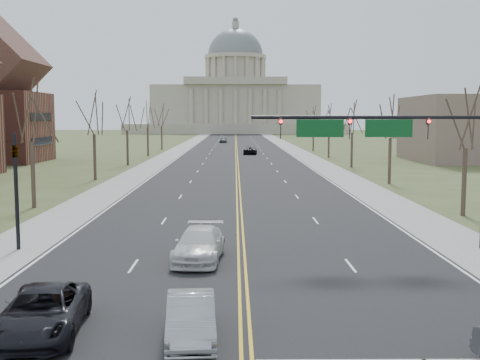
{
  "coord_description": "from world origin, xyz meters",
  "views": [
    {
      "loc": [
        -0.33,
        -17.05,
        6.83
      ],
      "look_at": [
        -0.01,
        19.31,
        3.0
      ],
      "focal_mm": 45.0,
      "sensor_mm": 36.0,
      "label": 1
    }
  ],
  "objects_px": {
    "car_far_nb": "(250,150)",
    "signal_left": "(16,178)",
    "car_sb_inner_second": "(199,245)",
    "car_sb_inner_lead": "(191,318)",
    "car_far_sb": "(223,140)",
    "signal_mast": "(387,138)",
    "car_sb_outer_lead": "(42,312)"
  },
  "relations": [
    {
      "from": "car_far_nb",
      "to": "signal_left",
      "type": "bearing_deg",
      "value": 84.33
    },
    {
      "from": "signal_left",
      "to": "car_sb_inner_second",
      "type": "relative_size",
      "value": 1.14
    },
    {
      "from": "car_sb_inner_lead",
      "to": "car_far_sb",
      "type": "distance_m",
      "value": 140.7
    },
    {
      "from": "signal_mast",
      "to": "signal_left",
      "type": "distance_m",
      "value": 19.06
    },
    {
      "from": "signal_mast",
      "to": "car_far_nb",
      "type": "xyz_separation_m",
      "value": [
        -4.93,
        79.18,
        -5.05
      ]
    },
    {
      "from": "signal_mast",
      "to": "car_sb_outer_lead",
      "type": "height_order",
      "value": "signal_mast"
    },
    {
      "from": "signal_left",
      "to": "car_sb_inner_lead",
      "type": "height_order",
      "value": "signal_left"
    },
    {
      "from": "signal_left",
      "to": "car_far_sb",
      "type": "relative_size",
      "value": 1.3
    },
    {
      "from": "car_sb_outer_lead",
      "to": "car_far_sb",
      "type": "bearing_deg",
      "value": 83.97
    },
    {
      "from": "car_sb_outer_lead",
      "to": "car_far_nb",
      "type": "xyz_separation_m",
      "value": [
        8.89,
        91.39,
        -0.03
      ]
    },
    {
      "from": "car_sb_inner_lead",
      "to": "car_sb_outer_lead",
      "type": "distance_m",
      "value": 4.72
    },
    {
      "from": "signal_mast",
      "to": "signal_left",
      "type": "bearing_deg",
      "value": 180.0
    },
    {
      "from": "car_sb_inner_second",
      "to": "car_far_sb",
      "type": "xyz_separation_m",
      "value": [
        -1.35,
        130.42,
        0.02
      ]
    },
    {
      "from": "signal_mast",
      "to": "signal_left",
      "type": "relative_size",
      "value": 2.02
    },
    {
      "from": "car_sb_inner_second",
      "to": "car_far_nb",
      "type": "relative_size",
      "value": 1.05
    },
    {
      "from": "signal_left",
      "to": "car_sb_inner_second",
      "type": "height_order",
      "value": "signal_left"
    },
    {
      "from": "car_sb_inner_lead",
      "to": "car_far_nb",
      "type": "distance_m",
      "value": 91.95
    },
    {
      "from": "signal_mast",
      "to": "car_far_nb",
      "type": "relative_size",
      "value": 2.4
    },
    {
      "from": "signal_mast",
      "to": "car_sb_inner_lead",
      "type": "relative_size",
      "value": 2.91
    },
    {
      "from": "car_sb_inner_lead",
      "to": "car_sb_outer_lead",
      "type": "xyz_separation_m",
      "value": [
        -4.7,
        0.46,
        0.04
      ]
    },
    {
      "from": "signal_mast",
      "to": "car_far_sb",
      "type": "height_order",
      "value": "signal_mast"
    },
    {
      "from": "car_sb_inner_lead",
      "to": "car_sb_inner_second",
      "type": "height_order",
      "value": "car_sb_inner_second"
    },
    {
      "from": "car_sb_inner_second",
      "to": "car_far_sb",
      "type": "height_order",
      "value": "car_far_sb"
    },
    {
      "from": "car_sb_outer_lead",
      "to": "car_far_nb",
      "type": "height_order",
      "value": "car_sb_outer_lead"
    },
    {
      "from": "signal_mast",
      "to": "car_sb_outer_lead",
      "type": "distance_m",
      "value": 19.12
    },
    {
      "from": "signal_left",
      "to": "signal_mast",
      "type": "bearing_deg",
      "value": -0.0
    },
    {
      "from": "car_sb_inner_lead",
      "to": "signal_left",
      "type": "bearing_deg",
      "value": 123.5
    },
    {
      "from": "car_far_sb",
      "to": "car_sb_outer_lead",
      "type": "bearing_deg",
      "value": -90.11
    },
    {
      "from": "car_far_sb",
      "to": "signal_mast",
      "type": "bearing_deg",
      "value": -84.05
    },
    {
      "from": "car_sb_inner_lead",
      "to": "car_far_sb",
      "type": "height_order",
      "value": "car_far_sb"
    },
    {
      "from": "signal_left",
      "to": "car_sb_inner_lead",
      "type": "distance_m",
      "value": 16.32
    },
    {
      "from": "signal_left",
      "to": "car_far_sb",
      "type": "bearing_deg",
      "value": 86.37
    }
  ]
}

